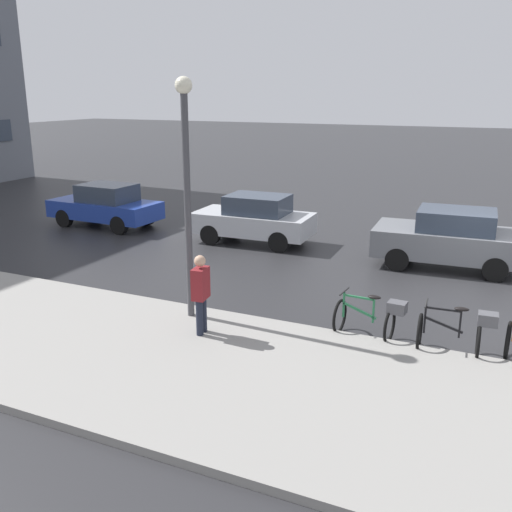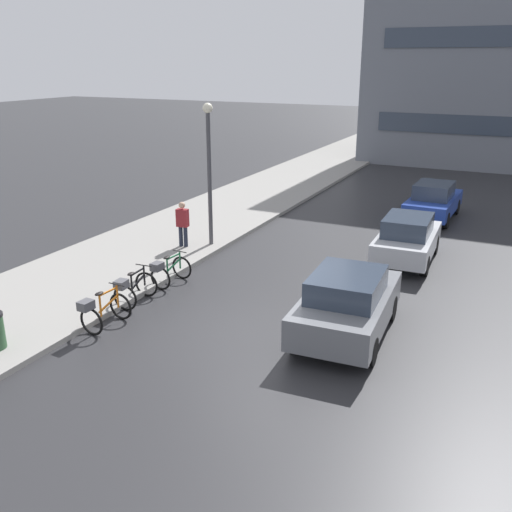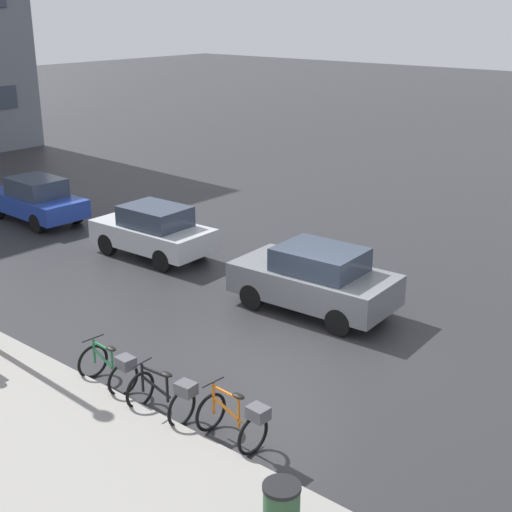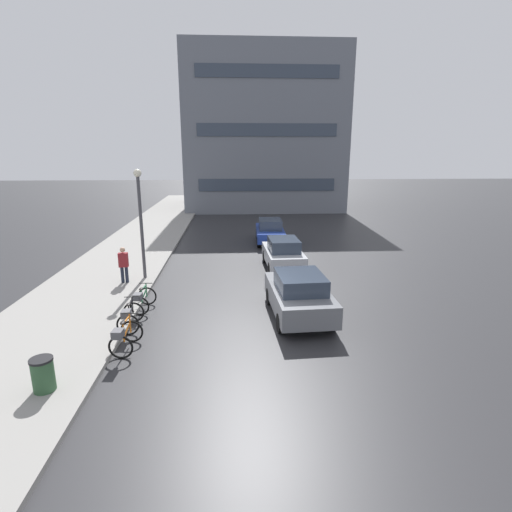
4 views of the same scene
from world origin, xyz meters
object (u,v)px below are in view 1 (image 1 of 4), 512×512
car_blue (106,205)px  pedestrian (201,293)px  car_silver (254,219)px  streetlamp (187,177)px  bicycle_third (372,316)px  bicycle_second (457,331)px  car_grey (450,238)px

car_blue → pedestrian: size_ratio=2.36×
car_silver → streetlamp: (-6.48, -1.53, 2.27)m
bicycle_third → car_silver: bearing=41.8°
bicycle_second → pedestrian: pedestrian is taller
car_silver → streetlamp: streetlamp is taller
bicycle_second → bicycle_third: bicycle_second is taller
car_grey → pedestrian: pedestrian is taller
car_silver → car_blue: bearing=91.3°
car_silver → streetlamp: bearing=-166.7°
car_silver → bicycle_second: bearing=-130.8°
car_silver → car_blue: 5.80m
car_blue → streetlamp: (-6.35, -7.33, 2.29)m
car_grey → car_blue: car_grey is taller
car_silver → car_grey: bearing=-91.7°
car_blue → streetlamp: 9.96m
streetlamp → pedestrian: bearing=-136.9°
bicycle_second → pedestrian: (-1.34, 4.58, 0.48)m
bicycle_second → streetlamp: (-0.62, 5.25, 2.56)m
bicycle_second → pedestrian: bearing=106.3°
car_grey → bicycle_third: bearing=172.2°
bicycle_third → streetlamp: streetlamp is taller
bicycle_second → bicycle_third: size_ratio=1.01×
car_silver → bicycle_third: bearing=-138.2°
bicycle_second → car_grey: 5.75m
bicycle_second → car_grey: size_ratio=0.34×
car_silver → pedestrian: size_ratio=2.21×
bicycle_third → car_blue: 12.37m
car_blue → pedestrian: pedestrian is taller
car_blue → pedestrian: 10.68m
bicycle_third → car_silver: (5.80, 5.19, 0.30)m
bicycle_second → car_grey: car_grey is taller
bicycle_third → streetlamp: bearing=100.5°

